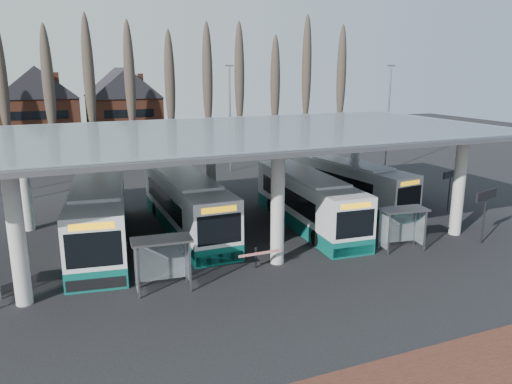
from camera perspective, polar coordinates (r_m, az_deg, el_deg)
name	(u,v)px	position (r m, az deg, el deg)	size (l,w,h in m)	color
ground	(299,281)	(24.22, 4.97, -10.08)	(140.00, 140.00, 0.00)	black
station_canopy	(238,141)	(29.72, -2.02, 5.89)	(32.00, 16.00, 6.34)	beige
poplar_row	(151,79)	(53.55, -11.88, 12.51)	(45.10, 1.10, 14.50)	#473D33
lamp_post_b	(230,117)	(48.60, -2.99, 8.60)	(0.80, 0.16, 10.17)	slate
lamp_post_c	(388,117)	(50.09, 14.87, 8.32)	(0.80, 0.16, 10.17)	slate
bus_0	(100,215)	(29.80, -17.42, -2.54)	(4.60, 13.38, 3.64)	silver
bus_1	(186,204)	(31.23, -7.95, -1.42)	(2.71, 12.56, 3.49)	silver
bus_2	(307,201)	(32.14, 5.87, -1.02)	(3.46, 12.25, 3.36)	silver
bus_3	(350,184)	(37.75, 10.71, 0.92)	(3.84, 11.61, 3.17)	silver
shelter_1	(162,252)	(23.00, -10.73, -6.76)	(2.77, 1.55, 2.48)	gray
shelter_2	(402,219)	(28.71, 16.31, -3.02)	(2.74, 1.64, 2.40)	gray
info_sign_0	(486,199)	(31.12, 24.79, -0.74)	(2.07, 0.69, 3.15)	black
info_sign_1	(451,177)	(37.48, 21.35, 1.60)	(1.90, 0.72, 2.92)	black
barrier	(259,254)	(24.96, 0.30, -7.14)	(2.22, 0.62, 1.11)	black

